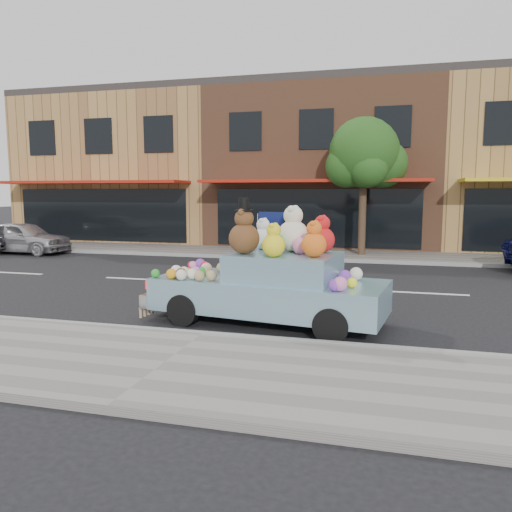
% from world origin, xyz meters
% --- Properties ---
extents(ground, '(120.00, 120.00, 0.00)m').
position_xyz_m(ground, '(0.00, 0.00, 0.00)').
color(ground, black).
rests_on(ground, ground).
extents(near_sidewalk, '(60.00, 3.00, 0.12)m').
position_xyz_m(near_sidewalk, '(0.00, -6.50, 0.06)').
color(near_sidewalk, gray).
rests_on(near_sidewalk, ground).
extents(far_sidewalk, '(60.00, 3.00, 0.12)m').
position_xyz_m(far_sidewalk, '(0.00, 6.50, 0.06)').
color(far_sidewalk, gray).
rests_on(far_sidewalk, ground).
extents(near_kerb, '(60.00, 0.12, 0.13)m').
position_xyz_m(near_kerb, '(0.00, -5.00, 0.07)').
color(near_kerb, gray).
rests_on(near_kerb, ground).
extents(far_kerb, '(60.00, 0.12, 0.13)m').
position_xyz_m(far_kerb, '(0.00, 5.00, 0.07)').
color(far_kerb, gray).
rests_on(far_kerb, ground).
extents(storefront_left, '(10.00, 9.80, 7.30)m').
position_xyz_m(storefront_left, '(-10.00, 11.97, 3.64)').
color(storefront_left, '#A97F47').
rests_on(storefront_left, ground).
extents(storefront_mid, '(10.00, 9.80, 7.30)m').
position_xyz_m(storefront_mid, '(0.00, 11.97, 3.64)').
color(storefront_mid, brown).
rests_on(storefront_mid, ground).
extents(street_tree, '(3.00, 2.70, 5.22)m').
position_xyz_m(street_tree, '(2.03, 6.55, 3.69)').
color(street_tree, '#38281C').
rests_on(street_tree, ground).
extents(car_silver, '(3.85, 1.62, 1.30)m').
position_xyz_m(car_silver, '(-11.25, 4.24, 0.65)').
color(car_silver, '#B0B0B5').
rests_on(car_silver, ground).
extents(art_car, '(4.68, 2.34, 2.37)m').
position_xyz_m(art_car, '(0.86, -3.72, 0.81)').
color(art_car, black).
rests_on(art_car, ground).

